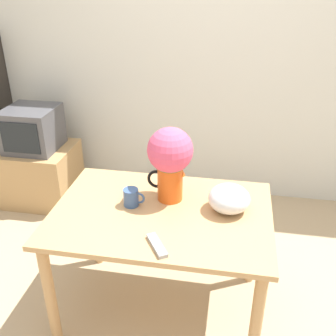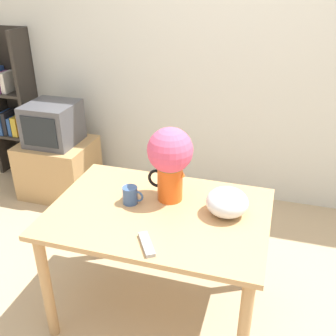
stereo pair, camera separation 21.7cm
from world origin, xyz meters
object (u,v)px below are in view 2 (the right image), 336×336
at_px(coffee_mug, 131,195).
at_px(tv_set, 53,124).
at_px(flower_vase, 170,158).
at_px(white_bowl, 227,202).

bearing_deg(coffee_mug, tv_set, 137.16).
bearing_deg(flower_vase, white_bowl, -11.02).
distance_m(coffee_mug, white_bowl, 0.53).
xyz_separation_m(flower_vase, tv_set, (-1.36, 0.97, -0.30)).
xyz_separation_m(flower_vase, coffee_mug, (-0.20, -0.11, -0.21)).
bearing_deg(tv_set, white_bowl, -31.38).
distance_m(flower_vase, tv_set, 1.69).
bearing_deg(tv_set, coffee_mug, -42.84).
relative_size(flower_vase, white_bowl, 1.90).
distance_m(flower_vase, white_bowl, 0.39).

